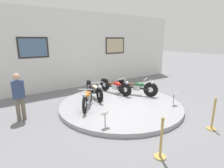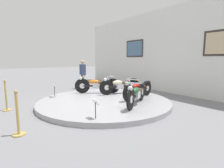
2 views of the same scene
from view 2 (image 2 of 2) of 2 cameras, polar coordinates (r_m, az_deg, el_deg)
The scene contains 12 objects.
ground_plane at distance 6.69m, azimuth -2.45°, elevation -6.40°, with size 60.00×60.00×0.00m, color slate.
display_platform at distance 6.67m, azimuth -2.45°, elevation -5.77°, with size 4.90×4.90×0.15m, color #99999E.
back_wall at distance 9.24m, azimuth 18.31°, elevation 10.30°, with size 14.00×0.22×4.18m.
motorcycle_orange at distance 7.86m, azimuth -5.11°, elevation -0.14°, with size 1.22×1.67×0.81m.
motorcycle_cream at distance 7.72m, azimuth 2.43°, elevation -0.32°, with size 0.54×1.99×0.80m.
motorcycle_red at distance 6.87m, azimuth 8.42°, elevation -1.56°, with size 0.61×1.93×0.79m.
motorcycle_green at distance 5.86m, azimuth 7.98°, elevation -3.06°, with size 1.06×1.77×0.81m.
info_placard_front_left at distance 7.42m, azimuth -18.29°, elevation -1.25°, with size 0.26×0.11×0.51m.
info_placard_front_centre at distance 4.54m, azimuth -5.45°, elevation -6.69°, with size 0.26×0.11×0.51m.
visitor_standing at distance 10.02m, azimuth -9.55°, elevation 3.69°, with size 0.36×0.22×1.63m.
stanchion_post_left_of_entry at distance 6.70m, azimuth -31.23°, elevation -4.54°, with size 0.28×0.28×1.02m.
stanchion_post_right_of_entry at distance 4.44m, azimuth -28.36°, elevation -10.37°, with size 0.28×0.28×1.02m.
Camera 2 is at (5.37, -3.60, 1.68)m, focal length 28.00 mm.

